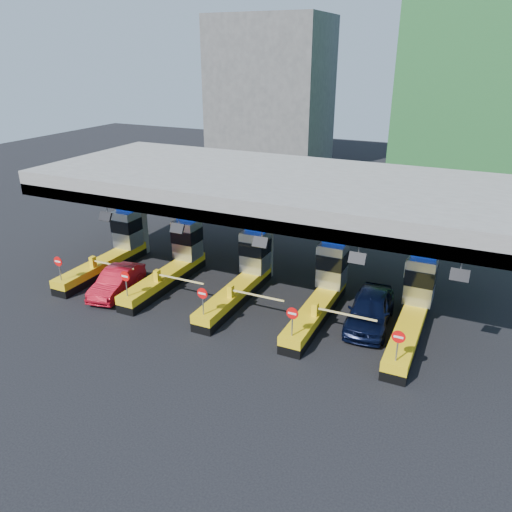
% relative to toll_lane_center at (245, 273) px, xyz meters
% --- Properties ---
extents(ground, '(120.00, 120.00, 0.00)m').
position_rel_toll_lane_center_xyz_m(ground, '(-0.00, -0.28, -1.40)').
color(ground, black).
rests_on(ground, ground).
extents(toll_canopy, '(28.00, 12.09, 7.00)m').
position_rel_toll_lane_center_xyz_m(toll_canopy, '(-0.00, 2.59, 4.74)').
color(toll_canopy, slate).
rests_on(toll_canopy, ground).
extents(toll_lane_far_left, '(4.43, 8.00, 4.16)m').
position_rel_toll_lane_center_xyz_m(toll_lane_far_left, '(-10.00, 0.00, 0.00)').
color(toll_lane_far_left, black).
rests_on(toll_lane_far_left, ground).
extents(toll_lane_left, '(4.43, 8.00, 4.16)m').
position_rel_toll_lane_center_xyz_m(toll_lane_left, '(-5.00, 0.00, 0.00)').
color(toll_lane_left, black).
rests_on(toll_lane_left, ground).
extents(toll_lane_center, '(4.43, 8.00, 4.16)m').
position_rel_toll_lane_center_xyz_m(toll_lane_center, '(0.00, 0.00, 0.00)').
color(toll_lane_center, black).
rests_on(toll_lane_center, ground).
extents(toll_lane_right, '(4.43, 8.00, 4.16)m').
position_rel_toll_lane_center_xyz_m(toll_lane_right, '(5.00, 0.00, 0.00)').
color(toll_lane_right, black).
rests_on(toll_lane_right, ground).
extents(toll_lane_far_right, '(4.43, 8.00, 4.16)m').
position_rel_toll_lane_center_xyz_m(toll_lane_far_right, '(10.00, 0.00, 0.00)').
color(toll_lane_far_right, black).
rests_on(toll_lane_far_right, ground).
extents(bg_building_scaffold, '(18.00, 12.00, 28.00)m').
position_rel_toll_lane_center_xyz_m(bg_building_scaffold, '(12.00, 31.72, 12.60)').
color(bg_building_scaffold, '#1E5926').
rests_on(bg_building_scaffold, ground).
extents(bg_building_concrete, '(14.00, 10.00, 18.00)m').
position_rel_toll_lane_center_xyz_m(bg_building_concrete, '(-14.00, 35.72, 7.60)').
color(bg_building_concrete, '#4C4C49').
rests_on(bg_building_concrete, ground).
extents(van, '(2.55, 5.58, 1.85)m').
position_rel_toll_lane_center_xyz_m(van, '(7.82, -0.47, -0.47)').
color(van, black).
rests_on(van, ground).
extents(red_car, '(2.48, 4.91, 1.55)m').
position_rel_toll_lane_center_xyz_m(red_car, '(-7.18, -3.22, -0.62)').
color(red_car, '#A30C1B').
rests_on(red_car, ground).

